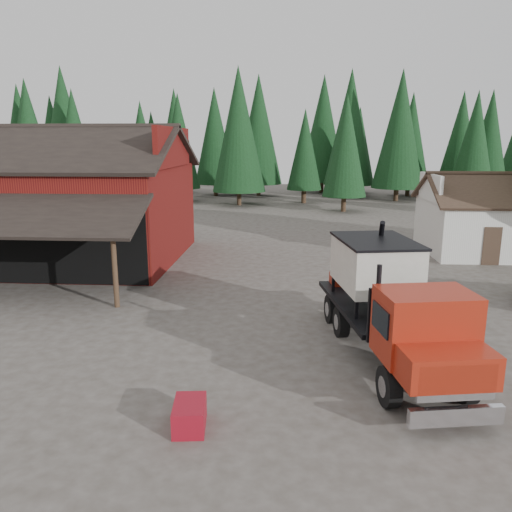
{
  "coord_description": "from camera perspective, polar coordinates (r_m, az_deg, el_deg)",
  "views": [
    {
      "loc": [
        1.01,
        -15.95,
        6.28
      ],
      "look_at": [
        -0.28,
        3.46,
        1.8
      ],
      "focal_mm": 35.0,
      "sensor_mm": 36.0,
      "label": 1
    }
  ],
  "objects": [
    {
      "name": "ground",
      "position": [
        17.17,
        0.16,
        -8.48
      ],
      "size": [
        120.0,
        120.0,
        0.0
      ],
      "primitive_type": "plane",
      "color": "#453F36",
      "rests_on": "ground"
    },
    {
      "name": "red_barn",
      "position": [
        28.73,
        -21.03,
        4.93
      ],
      "size": [
        12.8,
        13.63,
        7.18
      ],
      "color": "maroon",
      "rests_on": "ground"
    },
    {
      "name": "farmhouse",
      "position": [
        31.67,
        26.03,
        3.27
      ],
      "size": [
        8.6,
        6.42,
        4.65
      ],
      "color": "silver",
      "rests_on": "ground"
    },
    {
      "name": "conifer_backdrop",
      "position": [
        58.3,
        2.8,
        6.77
      ],
      "size": [
        76.0,
        16.0,
        16.0
      ],
      "primitive_type": null,
      "color": "black",
      "rests_on": "ground"
    },
    {
      "name": "near_pine_a",
      "position": [
        49.61,
        -24.4,
        11.97
      ],
      "size": [
        4.4,
        4.4,
        11.4
      ],
      "color": "#382619",
      "rests_on": "ground"
    },
    {
      "name": "near_pine_b",
      "position": [
        46.22,
        10.23,
        12.28
      ],
      "size": [
        3.96,
        3.96,
        10.4
      ],
      "color": "#382619",
      "rests_on": "ground"
    },
    {
      "name": "near_pine_d",
      "position": [
        50.22,
        -2.0,
        14.23
      ],
      "size": [
        5.28,
        5.28,
        13.4
      ],
      "color": "#382619",
      "rests_on": "ground"
    },
    {
      "name": "feed_truck",
      "position": [
        15.12,
        15.08,
        -4.81
      ],
      "size": [
        3.56,
        8.68,
        3.81
      ],
      "rotation": [
        0.0,
        0.0,
        0.16
      ],
      "color": "black",
      "rests_on": "ground"
    },
    {
      "name": "equip_box",
      "position": [
        11.81,
        -7.59,
        -17.58
      ],
      "size": [
        0.81,
        1.17,
        0.6
      ],
      "primitive_type": "cube",
      "rotation": [
        0.0,
        0.0,
        0.11
      ],
      "color": "maroon",
      "rests_on": "ground"
    }
  ]
}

